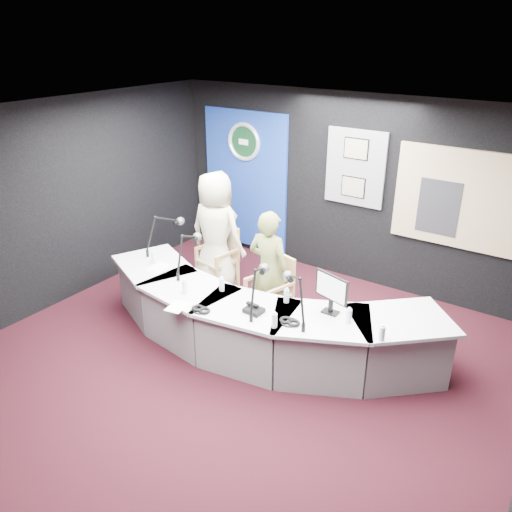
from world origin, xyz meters
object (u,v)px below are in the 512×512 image
Objects in this scene: armchair_left at (217,260)px; armchair_right at (269,295)px; person_man at (216,233)px; broadcast_desk at (255,321)px; person_woman at (269,270)px.

armchair_left reaches higher than armchair_right.
broadcast_desk is at bearing 142.65° from person_man.
armchair_right is at bearing -8.61° from armchair_left.
person_man is 1.28m from person_woman.
person_man reaches higher than broadcast_desk.
person_woman is (1.20, -0.44, 0.33)m from armchair_left.
person_man is (-1.20, 0.44, 0.46)m from armchair_right.
person_man reaches higher than armchair_right.
person_woman is at bearing 158.57° from person_man.
person_man reaches higher than person_woman.
person_woman is (1.20, -0.44, -0.10)m from person_man.
person_man is at bearing 0.00° from armchair_left.
broadcast_desk is at bearing 104.27° from person_woman.
broadcast_desk is 2.51× the size of person_man.
armchair_left is 0.52× the size of person_man.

